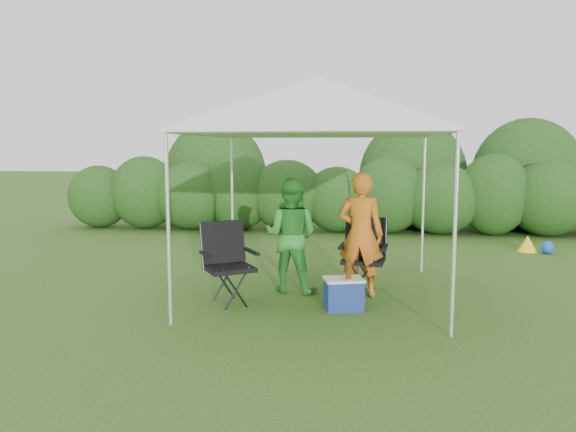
# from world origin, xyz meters

# --- Properties ---
(ground) EXTENTS (70.00, 70.00, 0.00)m
(ground) POSITION_xyz_m (0.00, 0.00, 0.00)
(ground) COLOR #3A611E
(hedge) EXTENTS (12.95, 1.53, 1.80)m
(hedge) POSITION_xyz_m (0.00, 6.00, 0.82)
(hedge) COLOR #234D18
(hedge) RESTS_ON ground
(canopy) EXTENTS (3.10, 3.10, 2.83)m
(canopy) POSITION_xyz_m (0.00, 0.50, 2.46)
(canopy) COLOR silver
(canopy) RESTS_ON ground
(chair_right) EXTENTS (0.67, 0.62, 0.99)m
(chair_right) POSITION_xyz_m (0.61, 0.73, 0.56)
(chair_right) COLOR black
(chair_right) RESTS_ON ground
(chair_left) EXTENTS (0.79, 0.78, 1.01)m
(chair_left) POSITION_xyz_m (-1.10, -0.03, 0.57)
(chair_left) COLOR black
(chair_left) RESTS_ON ground
(man) EXTENTS (0.64, 0.47, 1.62)m
(man) POSITION_xyz_m (0.56, 0.53, 0.81)
(man) COLOR orange
(man) RESTS_ON ground
(woman) EXTENTS (0.85, 0.72, 1.53)m
(woman) POSITION_xyz_m (-0.37, 0.60, 0.77)
(woman) COLOR green
(woman) RESTS_ON ground
(cooler) EXTENTS (0.53, 0.44, 0.39)m
(cooler) POSITION_xyz_m (0.37, -0.18, 0.19)
(cooler) COLOR navy
(cooler) RESTS_ON ground
(bottle) EXTENTS (0.07, 0.07, 0.26)m
(bottle) POSITION_xyz_m (0.43, -0.22, 0.51)
(bottle) COLOR #592D0C
(bottle) RESTS_ON cooler
(lawn_toy) EXTENTS (0.59, 0.49, 0.30)m
(lawn_toy) POSITION_xyz_m (3.71, 3.99, 0.14)
(lawn_toy) COLOR yellow
(lawn_toy) RESTS_ON ground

